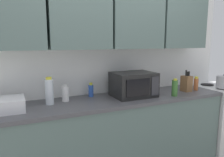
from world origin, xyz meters
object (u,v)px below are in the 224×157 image
at_px(bottle_green_oil, 175,88).
at_px(bottle_clear_tall, 49,91).
at_px(dish_rack, 2,105).
at_px(knife_block, 186,83).
at_px(bottle_white_jar, 65,94).
at_px(kettle, 224,82).
at_px(bottle_blue_cleaner, 91,90).
at_px(bottle_spice_jar, 196,84).
at_px(stove_range, 221,115).
at_px(microwave, 133,84).

relative_size(bottle_green_oil, bottle_clear_tall, 0.73).
bearing_deg(bottle_green_oil, dish_rack, 173.87).
bearing_deg(knife_block, dish_rack, 178.35).
xyz_separation_m(bottle_clear_tall, bottle_white_jar, (0.17, 0.06, -0.05)).
xyz_separation_m(kettle, bottle_blue_cleaner, (-1.78, 0.35, -0.02)).
bearing_deg(bottle_spice_jar, stove_range, 4.46).
bearing_deg(dish_rack, bottle_spice_jar, -1.65).
relative_size(microwave, bottle_clear_tall, 1.70).
height_order(knife_block, bottle_green_oil, knife_block).
xyz_separation_m(kettle, bottle_green_oil, (-0.88, -0.04, 0.00)).
xyz_separation_m(bottle_spice_jar, bottle_white_jar, (-1.68, 0.18, -0.00)).
bearing_deg(bottle_spice_jar, bottle_white_jar, 173.79).
bearing_deg(stove_range, kettle, -140.53).
xyz_separation_m(kettle, bottle_spice_jar, (-0.42, 0.09, -0.01)).
height_order(bottle_green_oil, bottle_white_jar, bottle_green_oil).
bearing_deg(bottle_clear_tall, kettle, -5.52).
xyz_separation_m(bottle_blue_cleaner, bottle_white_jar, (-0.31, -0.07, 0.01)).
relative_size(microwave, bottle_green_oil, 2.32).
distance_m(microwave, dish_rack, 1.38).
relative_size(bottle_blue_cleaner, bottle_clear_tall, 0.58).
relative_size(knife_block, bottle_spice_jar, 1.53).
relative_size(bottle_green_oil, bottle_white_jar, 1.17).
height_order(microwave, bottle_green_oil, microwave).
height_order(knife_block, bottle_spice_jar, knife_block).
relative_size(kettle, bottle_green_oil, 1.01).
height_order(kettle, bottle_spice_jar, kettle).
bearing_deg(bottle_spice_jar, bottle_clear_tall, 176.14).
distance_m(microwave, knife_block, 0.75).
xyz_separation_m(stove_range, knife_block, (-0.75, -0.04, 0.55)).
xyz_separation_m(dish_rack, knife_block, (2.12, -0.06, 0.04)).
bearing_deg(stove_range, knife_block, -176.85).
bearing_deg(stove_range, microwave, 179.27).
relative_size(knife_block, bottle_green_oil, 1.35).
bearing_deg(stove_range, bottle_white_jar, 176.53).
bearing_deg(microwave, dish_rack, 179.97).
distance_m(bottle_blue_cleaner, bottle_white_jar, 0.32).
bearing_deg(bottle_spice_jar, knife_block, 178.40).
bearing_deg(bottle_clear_tall, bottle_green_oil, -10.38).
distance_m(kettle, bottle_blue_cleaner, 1.82).
bearing_deg(kettle, bottle_white_jar, 172.46).
bearing_deg(bottle_white_jar, bottle_green_oil, -14.42).
relative_size(kettle, bottle_blue_cleaner, 1.27).
bearing_deg(knife_block, bottle_green_oil, -156.28).
xyz_separation_m(dish_rack, bottle_blue_cleaner, (0.92, 0.19, 0.01)).
distance_m(stove_range, knife_block, 0.93).
height_order(bottle_blue_cleaner, bottle_clear_tall, bottle_clear_tall).
relative_size(kettle, knife_block, 0.75).
relative_size(knife_block, bottle_clear_tall, 0.99).
xyz_separation_m(knife_block, bottle_blue_cleaner, (-1.21, 0.25, -0.03)).
distance_m(knife_block, bottle_clear_tall, 1.70).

